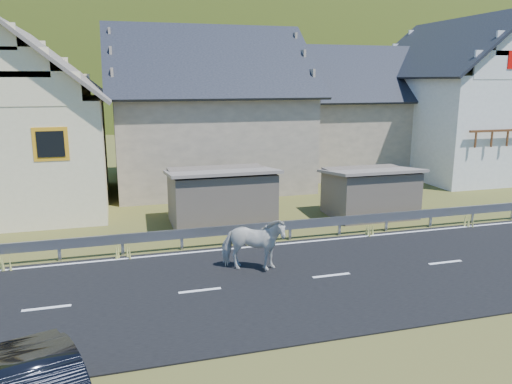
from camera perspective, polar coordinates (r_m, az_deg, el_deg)
name	(u,v)px	position (r m, az deg, el deg)	size (l,w,h in m)	color
ground	(331,277)	(15.42, 8.60, -9.56)	(160.00, 160.00, 0.00)	#474E1D
road	(331,276)	(15.41, 8.60, -9.49)	(60.00, 7.00, 0.04)	black
lane_markings	(331,275)	(15.40, 8.61, -9.41)	(60.00, 6.60, 0.01)	silver
guardrail	(290,225)	(18.45, 3.93, -3.83)	(28.10, 0.09, 0.75)	#93969B
shed_left	(221,198)	(20.40, -4.04, -0.66)	(4.30, 3.30, 2.40)	#695E4F
shed_right	(370,193)	(22.21, 12.88, -0.11)	(3.80, 2.90, 2.20)	#695E4F
house_cream	(22,112)	(25.28, -25.18, 8.23)	(7.80, 9.80, 8.30)	#FBEAB9
house_stone_a	(206,101)	(28.41, -5.78, 10.28)	(10.80, 9.80, 8.90)	tan
house_stone_b	(352,104)	(33.55, 10.90, 9.80)	(9.80, 8.80, 8.10)	tan
house_white	(462,92)	(34.20, 22.46, 10.52)	(8.80, 10.80, 9.70)	white
mountain	(145,149)	(194.97, -12.62, 4.80)	(440.00, 280.00, 260.00)	#24390E
horse	(253,244)	(15.37, -0.33, -5.96)	(2.01, 0.91, 1.70)	beige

